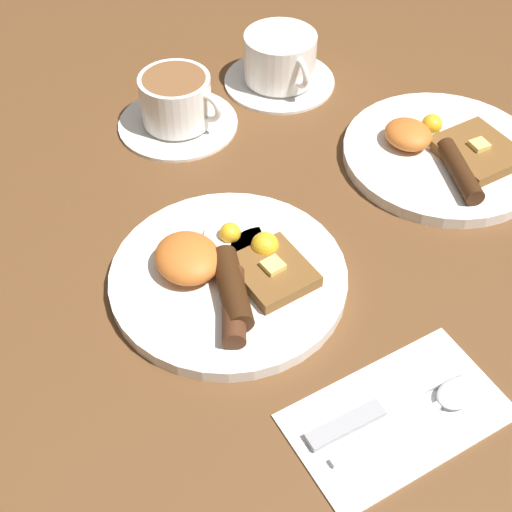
% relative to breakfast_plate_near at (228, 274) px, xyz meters
% --- Properties ---
extents(ground_plane, '(3.00, 3.00, 0.00)m').
position_rel_breakfast_plate_near_xyz_m(ground_plane, '(-0.00, 0.00, -0.01)').
color(ground_plane, brown).
extents(breakfast_plate_near, '(0.25, 0.25, 0.05)m').
position_rel_breakfast_plate_near_xyz_m(breakfast_plate_near, '(0.00, 0.00, 0.00)').
color(breakfast_plate_near, white).
rests_on(breakfast_plate_near, ground_plane).
extents(breakfast_plate_far, '(0.25, 0.25, 0.04)m').
position_rel_breakfast_plate_near_xyz_m(breakfast_plate_far, '(-0.01, 0.33, -0.00)').
color(breakfast_plate_far, white).
rests_on(breakfast_plate_far, ground_plane).
extents(teacup_near, '(0.16, 0.16, 0.07)m').
position_rel_breakfast_plate_near_xyz_m(teacup_near, '(-0.26, 0.10, 0.02)').
color(teacup_near, white).
rests_on(teacup_near, ground_plane).
extents(teacup_far, '(0.15, 0.15, 0.07)m').
position_rel_breakfast_plate_near_xyz_m(teacup_far, '(-0.27, 0.26, 0.02)').
color(teacup_far, white).
rests_on(teacup_far, ground_plane).
extents(napkin, '(0.13, 0.21, 0.01)m').
position_rel_breakfast_plate_near_xyz_m(napkin, '(0.22, 0.04, -0.01)').
color(napkin, white).
rests_on(napkin, ground_plane).
extents(knife, '(0.04, 0.17, 0.01)m').
position_rel_breakfast_plate_near_xyz_m(knife, '(0.21, 0.03, -0.01)').
color(knife, silver).
rests_on(knife, napkin).
extents(spoon, '(0.04, 0.16, 0.01)m').
position_rel_breakfast_plate_near_xyz_m(spoon, '(0.24, 0.08, -0.01)').
color(spoon, silver).
rests_on(spoon, napkin).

